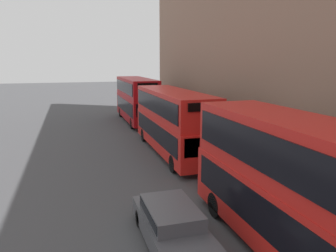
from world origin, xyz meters
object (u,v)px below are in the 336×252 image
object	(u,v)px
bus_leading	(302,187)
car_hatchback	(172,224)
bus_second_in_queue	(173,119)
pedestrian	(231,148)
bus_third_in_queue	(136,98)

from	to	relation	value
bus_leading	car_hatchback	xyz separation A→B (m)	(-3.40, 2.11, -1.73)
bus_leading	bus_second_in_queue	distance (m)	12.84
pedestrian	bus_third_in_queue	bearing A→B (deg)	100.78
bus_leading	pedestrian	size ratio (longest dim) A/B	5.67
bus_second_in_queue	car_hatchback	xyz separation A→B (m)	(-3.40, -10.73, -1.62)
bus_leading	bus_third_in_queue	xyz separation A→B (m)	(0.00, 25.12, -0.00)
bus_third_in_queue	pedestrian	xyz separation A→B (m)	(2.88, -15.13, -1.62)
pedestrian	bus_second_in_queue	bearing A→B (deg)	135.32
bus_leading	bus_third_in_queue	bearing A→B (deg)	90.00
bus_second_in_queue	pedestrian	world-z (taller)	bus_second_in_queue
bus_second_in_queue	bus_third_in_queue	world-z (taller)	bus_third_in_queue
bus_leading	bus_third_in_queue	size ratio (longest dim) A/B	0.99
bus_leading	bus_second_in_queue	world-z (taller)	bus_leading
bus_second_in_queue	bus_third_in_queue	xyz separation A→B (m)	(0.00, 12.28, 0.11)
bus_leading	car_hatchback	bearing A→B (deg)	148.13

